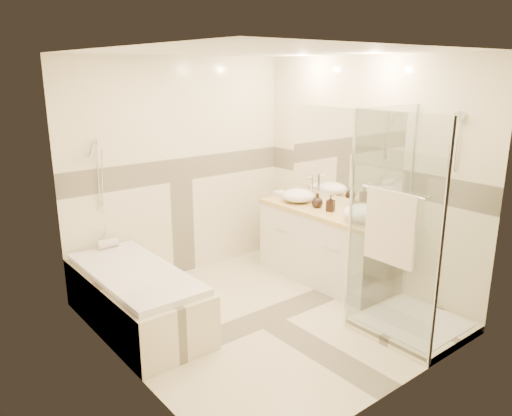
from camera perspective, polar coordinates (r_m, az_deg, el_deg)
room at (r=4.60m, az=1.41°, el=1.78°), size 2.82×3.02×2.52m
bathtub at (r=4.88m, az=-13.55°, el=-9.68°), size 0.75×1.70×0.56m
vanity at (r=5.75m, az=7.70°, el=-4.17°), size 0.58×1.62×0.85m
shower_enclosure at (r=4.77m, az=16.42°, el=-7.93°), size 0.96×0.93×2.04m
vessel_sink_near at (r=5.87m, az=4.82°, el=1.44°), size 0.39×0.39×0.15m
vessel_sink_far at (r=5.23m, az=12.24°, el=-0.54°), size 0.43×0.43×0.17m
faucet_near at (r=6.00m, az=6.34°, el=2.56°), size 0.12×0.03×0.28m
faucet_far at (r=5.37m, az=13.74°, el=0.75°), size 0.12×0.03×0.30m
amenity_bottle_a at (r=5.51m, az=8.53°, el=0.55°), size 0.11×0.11×0.18m
amenity_bottle_b at (r=5.65m, az=7.02°, el=0.88°), size 0.17×0.17×0.16m
folded_towels at (r=6.06m, az=3.17°, el=1.53°), size 0.19×0.25×0.07m
rolled_towel at (r=5.42m, az=-16.59°, el=-3.90°), size 0.21×0.10×0.10m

